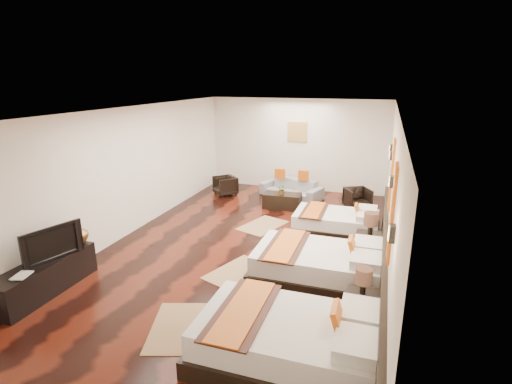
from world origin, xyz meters
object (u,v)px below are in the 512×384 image
(nightstand_b, at_px, (369,245))
(book, at_px, (15,275))
(tv, at_px, (50,242))
(bed_near, at_px, (293,341))
(bed_mid, at_px, (321,265))
(table_plant, at_px, (282,190))
(coffee_table, at_px, (282,201))
(figurine, at_px, (78,233))
(sofa, at_px, (291,188))
(nightstand_a, at_px, (361,305))
(bed_far, at_px, (337,222))
(armchair_left, at_px, (225,186))
(tv_console, at_px, (45,277))
(armchair_right, at_px, (357,198))

(nightstand_b, height_order, book, nightstand_b)
(tv, bearing_deg, bed_near, -80.13)
(bed_mid, relative_size, table_plant, 8.53)
(nightstand_b, xyz_separation_m, coffee_table, (-2.37, 2.62, -0.15))
(figurine, bearing_deg, book, -90.00)
(tv, xyz_separation_m, sofa, (2.52, 6.32, -0.57))
(bed_mid, relative_size, coffee_table, 2.28)
(book, relative_size, sofa, 0.16)
(sofa, relative_size, coffee_table, 1.82)
(sofa, bearing_deg, nightstand_a, -49.24)
(bed_near, relative_size, bed_mid, 1.03)
(bed_mid, distance_m, table_plant, 3.91)
(coffee_table, bearing_deg, tv, -115.59)
(book, xyz_separation_m, coffee_table, (2.57, 5.92, -0.36))
(bed_far, height_order, book, bed_far)
(book, bearing_deg, armchair_left, 84.52)
(tv, height_order, figurine, tv)
(bed_mid, relative_size, armchair_left, 3.68)
(bed_near, relative_size, book, 8.19)
(bed_far, distance_m, tv_console, 5.85)
(figurine, distance_m, sofa, 6.24)
(nightstand_a, distance_m, tv, 4.96)
(nightstand_b, distance_m, table_plant, 3.49)
(bed_far, height_order, nightstand_a, nightstand_a)
(nightstand_b, bearing_deg, tv_console, -150.57)
(book, bearing_deg, bed_near, 2.21)
(tv, bearing_deg, sofa, -5.17)
(bed_mid, distance_m, nightstand_b, 1.25)
(nightstand_a, distance_m, sofa, 6.21)
(coffee_table, bearing_deg, figurine, -119.14)
(bed_far, height_order, tv_console, bed_far)
(bed_mid, distance_m, nightstand_a, 1.31)
(bed_far, relative_size, coffee_table, 1.91)
(armchair_right, relative_size, table_plant, 2.32)
(table_plant, bearing_deg, tv, -115.93)
(nightstand_b, distance_m, tv, 5.59)
(tv_console, relative_size, armchair_left, 2.91)
(book, relative_size, armchair_left, 0.46)
(bed_near, distance_m, sofa, 7.00)
(table_plant, bearing_deg, bed_far, -38.01)
(coffee_table, bearing_deg, sofa, 90.00)
(nightstand_b, xyz_separation_m, tv_console, (-4.94, -2.79, -0.07))
(book, height_order, armchair_right, book)
(armchair_right, bearing_deg, table_plant, 168.46)
(armchair_right, bearing_deg, nightstand_b, -112.07)
(bed_far, relative_size, figurine, 5.09)
(nightstand_b, distance_m, tv_console, 5.68)
(nightstand_a, bearing_deg, bed_far, 102.58)
(armchair_left, relative_size, armchair_right, 1.00)
(figurine, distance_m, table_plant, 5.23)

